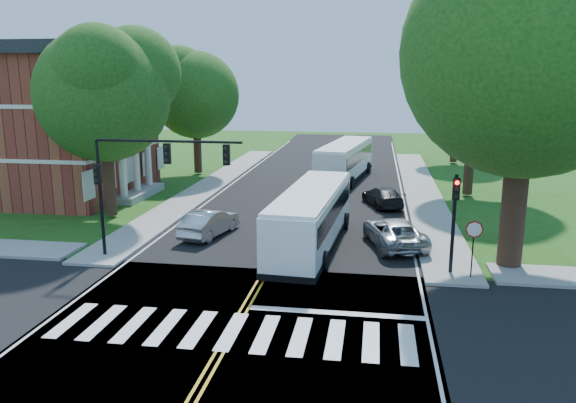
% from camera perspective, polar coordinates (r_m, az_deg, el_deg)
% --- Properties ---
extents(ground, '(140.00, 140.00, 0.00)m').
position_cam_1_polar(ground, '(20.55, -5.38, -12.42)').
color(ground, '#234A12').
rests_on(ground, ground).
extents(road, '(14.00, 96.00, 0.01)m').
position_cam_1_polar(road, '(37.34, 1.41, -0.76)').
color(road, black).
rests_on(road, ground).
extents(cross_road, '(60.00, 12.00, 0.01)m').
position_cam_1_polar(cross_road, '(20.55, -5.38, -12.40)').
color(cross_road, black).
rests_on(cross_road, ground).
extents(center_line, '(0.36, 70.00, 0.01)m').
position_cam_1_polar(center_line, '(41.21, 2.14, 0.53)').
color(center_line, gold).
rests_on(center_line, road).
extents(edge_line_w, '(0.12, 70.00, 0.01)m').
position_cam_1_polar(edge_line_w, '(42.53, -7.00, 0.83)').
color(edge_line_w, silver).
rests_on(edge_line_w, road).
extents(edge_line_e, '(0.12, 70.00, 0.01)m').
position_cam_1_polar(edge_line_e, '(40.99, 11.62, 0.21)').
color(edge_line_e, silver).
rests_on(edge_line_e, road).
extents(crosswalk, '(12.60, 3.00, 0.01)m').
position_cam_1_polar(crosswalk, '(20.10, -5.73, -12.97)').
color(crosswalk, silver).
rests_on(crosswalk, road).
extents(stop_bar, '(6.60, 0.40, 0.01)m').
position_cam_1_polar(stop_bar, '(21.48, 4.97, -11.21)').
color(stop_bar, silver).
rests_on(stop_bar, road).
extents(sidewalk_nw, '(2.60, 40.00, 0.15)m').
position_cam_1_polar(sidewalk_nw, '(45.75, -7.79, 1.73)').
color(sidewalk_nw, gray).
rests_on(sidewalk_nw, ground).
extents(sidewalk_ne, '(2.60, 40.00, 0.15)m').
position_cam_1_polar(sidewalk_ne, '(44.00, 13.41, 1.05)').
color(sidewalk_ne, gray).
rests_on(sidewalk_ne, ground).
extents(tree_ne_big, '(10.80, 10.80, 14.91)m').
position_cam_1_polar(tree_ne_big, '(26.76, 23.17, 13.69)').
color(tree_ne_big, black).
rests_on(tree_ne_big, ground).
extents(tree_west_near, '(8.00, 8.00, 11.40)m').
position_cam_1_polar(tree_west_near, '(35.90, -18.25, 10.21)').
color(tree_west_near, black).
rests_on(tree_west_near, ground).
extents(tree_west_far, '(7.60, 7.60, 10.67)m').
position_cam_1_polar(tree_west_far, '(50.54, -9.37, 10.62)').
color(tree_west_far, black).
rests_on(tree_west_far, ground).
extents(tree_east_mid, '(8.40, 8.40, 11.93)m').
position_cam_1_polar(tree_east_mid, '(42.55, 18.43, 10.94)').
color(tree_east_mid, black).
rests_on(tree_east_mid, ground).
extents(tree_east_far, '(7.20, 7.20, 10.34)m').
position_cam_1_polar(tree_east_far, '(58.55, 16.84, 10.38)').
color(tree_east_far, black).
rests_on(tree_east_far, ground).
extents(brick_building, '(20.00, 13.00, 10.80)m').
position_cam_1_polar(brick_building, '(46.55, -26.31, 7.37)').
color(brick_building, maroon).
rests_on(brick_building, ground).
extents(signal_nw, '(7.15, 0.46, 5.66)m').
position_cam_1_polar(signal_nw, '(26.97, -14.33, 3.09)').
color(signal_nw, black).
rests_on(signal_nw, ground).
extents(signal_ne, '(0.30, 0.46, 4.40)m').
position_cam_1_polar(signal_ne, '(25.34, 16.56, -0.92)').
color(signal_ne, black).
rests_on(signal_ne, ground).
extents(stop_sign, '(0.76, 0.08, 2.53)m').
position_cam_1_polar(stop_sign, '(25.25, 18.36, -3.28)').
color(stop_sign, black).
rests_on(stop_sign, ground).
extents(bus_lead, '(3.44, 11.86, 3.03)m').
position_cam_1_polar(bus_lead, '(28.84, 2.41, -1.54)').
color(bus_lead, white).
rests_on(bus_lead, road).
extents(bus_follow, '(4.43, 12.33, 3.13)m').
position_cam_1_polar(bus_follow, '(47.81, 5.82, 4.18)').
color(bus_follow, white).
rests_on(bus_follow, road).
extents(hatchback, '(2.49, 4.71, 1.48)m').
position_cam_1_polar(hatchback, '(31.28, -7.98, -2.15)').
color(hatchback, '#A8AAAF').
rests_on(hatchback, road).
extents(suv, '(3.67, 5.71, 1.47)m').
position_cam_1_polar(suv, '(29.63, 10.74, -3.10)').
color(suv, '#B0B3B7').
rests_on(suv, road).
extents(dark_sedan, '(3.20, 4.88, 1.31)m').
position_cam_1_polar(dark_sedan, '(38.58, 9.59, 0.51)').
color(dark_sedan, black).
rests_on(dark_sedan, road).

